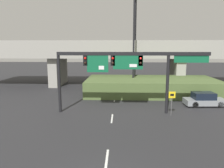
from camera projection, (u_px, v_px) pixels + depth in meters
name	position (u px, v px, depth m)	size (l,w,h in m)	color
lane_markings	(113.00, 107.00, 22.74)	(0.14, 23.76, 0.01)	silver
signal_gantry	(125.00, 64.00, 20.14)	(14.05, 0.44, 5.77)	black
speed_limit_sign	(172.00, 100.00, 19.76)	(0.60, 0.11, 2.30)	#4C4C4C
highway_light_pole_near	(135.00, 41.00, 31.11)	(0.70, 0.36, 13.36)	black
highway_light_pole_far	(134.00, 36.00, 29.07)	(0.70, 0.36, 14.62)	black
overpass_bridge	(116.00, 54.00, 35.16)	(45.27, 8.10, 7.14)	gray
grass_embankment	(151.00, 86.00, 29.32)	(17.18, 8.05, 2.01)	#4C6033
parked_sedan_near_right	(204.00, 100.00, 23.22)	(4.31, 1.98, 1.46)	gray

